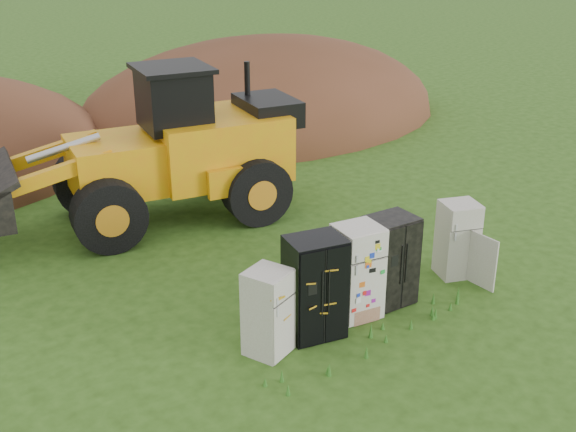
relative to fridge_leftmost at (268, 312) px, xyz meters
The scene contains 8 objects.
ground 2.62m from the fridge_leftmost, ahead, with size 120.00×120.00×0.00m, color #294913.
fridge_leftmost is the anchor object (origin of this frame).
fridge_black_side 1.01m from the fridge_leftmost, ahead, with size 0.97×0.76×1.85m, color black, non-canonical shape.
fridge_sticker 2.04m from the fridge_leftmost, ahead, with size 0.79×0.73×1.78m, color silver, non-canonical shape.
fridge_dark_mid 2.85m from the fridge_leftmost, ahead, with size 0.90×0.73×1.76m, color black, non-canonical shape.
fridge_open_door 4.77m from the fridge_leftmost, ahead, with size 0.72×0.66×1.58m, color beige, non-canonical shape.
wheel_loader 6.52m from the fridge_leftmost, 81.67° to the left, with size 7.67×3.11×3.71m, color orange, non-canonical shape.
dirt_mound_right 15.41m from the fridge_leftmost, 54.34° to the left, with size 14.15×10.38×5.80m, color #4D2B18.
Camera 1 is at (-8.66, -8.46, 6.92)m, focal length 45.00 mm.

